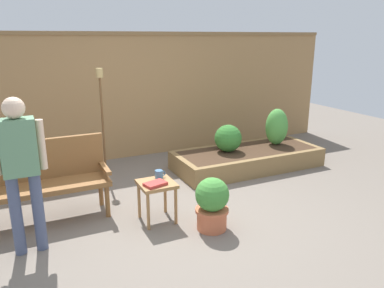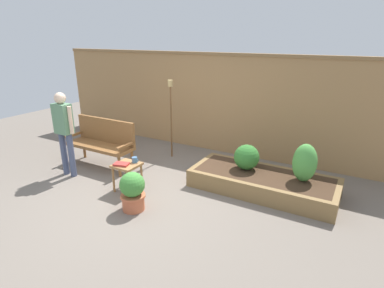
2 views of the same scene
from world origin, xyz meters
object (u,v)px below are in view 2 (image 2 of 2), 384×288
object	(u,v)px
book_on_table	(121,164)
potted_boxwood	(133,191)
shrub_near_bench	(247,157)
person_by_bench	(64,127)
garden_bench	(102,139)
tiki_torch	(171,105)
cup_on_table	(135,160)
side_table	(127,169)
shrub_far_corner	(305,163)

from	to	relation	value
book_on_table	potted_boxwood	xyz separation A→B (m)	(0.52, -0.37, -0.18)
shrub_near_bench	person_by_bench	xyz separation A→B (m)	(-3.02, -1.24, 0.42)
garden_bench	tiki_torch	bearing A→B (deg)	48.24
cup_on_table	book_on_table	distance (m)	0.23
side_table	shrub_far_corner	bearing A→B (deg)	24.49
potted_boxwood	shrub_far_corner	world-z (taller)	shrub_far_corner
tiki_torch	book_on_table	bearing A→B (deg)	-84.40
cup_on_table	book_on_table	world-z (taller)	cup_on_table
garden_bench	person_by_bench	size ratio (longest dim) A/B	0.92
cup_on_table	shrub_far_corner	size ratio (longest dim) A/B	0.21
side_table	shrub_far_corner	size ratio (longest dim) A/B	0.78
book_on_table	tiki_torch	bearing A→B (deg)	80.71
shrub_near_bench	book_on_table	bearing A→B (deg)	-143.28
person_by_bench	garden_bench	bearing A→B (deg)	72.99
book_on_table	person_by_bench	bearing A→B (deg)	164.29
tiki_torch	side_table	bearing A→B (deg)	-82.71
side_table	garden_bench	bearing A→B (deg)	151.61
book_on_table	tiki_torch	xyz separation A→B (m)	(-0.17, 1.76, 0.64)
garden_bench	potted_boxwood	distance (m)	1.97
tiki_torch	potted_boxwood	bearing A→B (deg)	-71.84
book_on_table	person_by_bench	world-z (taller)	person_by_bench
potted_boxwood	tiki_torch	bearing A→B (deg)	108.16
shrub_far_corner	tiki_torch	bearing A→B (deg)	169.97
book_on_table	tiki_torch	world-z (taller)	tiki_torch
potted_boxwood	shrub_near_bench	world-z (taller)	shrub_near_bench
side_table	book_on_table	world-z (taller)	book_on_table
shrub_near_bench	person_by_bench	bearing A→B (deg)	-157.61
cup_on_table	potted_boxwood	bearing A→B (deg)	-54.09
side_table	shrub_near_bench	bearing A→B (deg)	35.68
shrub_near_bench	shrub_far_corner	distance (m)	0.96
garden_bench	side_table	bearing A→B (deg)	-28.39
book_on_table	shrub_far_corner	distance (m)	2.93
book_on_table	side_table	bearing A→B (deg)	46.29
cup_on_table	shrub_near_bench	size ratio (longest dim) A/B	0.30
shrub_near_bench	person_by_bench	distance (m)	3.29
book_on_table	garden_bench	bearing A→B (deg)	132.87
cup_on_table	shrub_near_bench	xyz separation A→B (m)	(1.57, 1.07, -0.01)
garden_bench	side_table	distance (m)	1.33
book_on_table	tiki_torch	distance (m)	1.88
shrub_near_bench	tiki_torch	size ratio (longest dim) A/B	0.26
tiki_torch	person_by_bench	distance (m)	2.10
book_on_table	shrub_near_bench	distance (m)	2.11
cup_on_table	potted_boxwood	size ratio (longest dim) A/B	0.22
potted_boxwood	person_by_bench	distance (m)	1.99
shrub_near_bench	shrub_far_corner	xyz separation A→B (m)	(0.95, 0.00, 0.09)
garden_bench	book_on_table	world-z (taller)	garden_bench
shrub_near_bench	cup_on_table	bearing A→B (deg)	-145.83
shrub_far_corner	tiki_torch	xyz separation A→B (m)	(-2.82, 0.50, 0.53)
cup_on_table	book_on_table	bearing A→B (deg)	-121.50
cup_on_table	person_by_bench	world-z (taller)	person_by_bench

